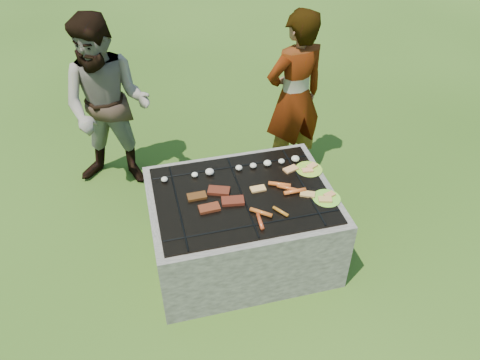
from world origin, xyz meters
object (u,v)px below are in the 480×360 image
object	(u,v)px
plate_far	(309,169)
cook	(294,98)
bystander	(108,107)
plate_near	(327,198)
fire_pit	(242,228)

from	to	relation	value
plate_far	cook	world-z (taller)	cook
cook	bystander	xyz separation A→B (m)	(-1.56, 0.23, 0.00)
plate_far	cook	distance (m)	0.82
plate_near	bystander	xyz separation A→B (m)	(-1.41, 1.37, 0.16)
fire_pit	plate_near	world-z (taller)	plate_near
cook	bystander	distance (m)	1.58
fire_pit	cook	distance (m)	1.28
plate_near	cook	distance (m)	1.16
fire_pit	bystander	size ratio (longest dim) A/B	0.84
plate_near	bystander	size ratio (longest dim) A/B	0.16
plate_far	plate_near	xyz separation A→B (m)	(-0.00, -0.34, 0.00)
bystander	cook	bearing A→B (deg)	10.38
bystander	plate_far	bearing A→B (deg)	-17.18
fire_pit	plate_near	distance (m)	0.67
plate_far	bystander	xyz separation A→B (m)	(-1.41, 1.02, 0.16)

